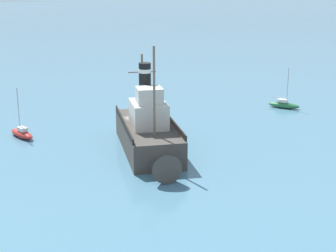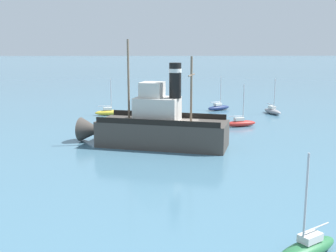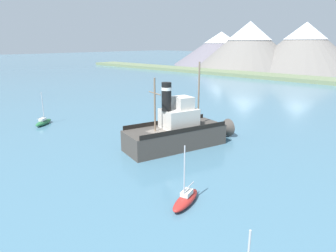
% 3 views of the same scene
% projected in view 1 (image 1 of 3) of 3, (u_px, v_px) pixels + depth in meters
% --- Properties ---
extents(ground_plane, '(600.00, 600.00, 0.00)m').
position_uv_depth(ground_plane, '(140.00, 143.00, 49.01)').
color(ground_plane, '#477289').
extents(old_tugboat, '(7.51, 14.77, 9.90)m').
position_uv_depth(old_tugboat, '(149.00, 132.00, 45.98)').
color(old_tugboat, '#423D38').
rests_on(old_tugboat, ground).
extents(sailboat_red, '(2.03, 3.95, 4.90)m').
position_uv_depth(sailboat_red, '(22.00, 133.00, 50.55)').
color(sailboat_red, '#B22823').
rests_on(sailboat_red, ground).
extents(sailboat_green, '(3.02, 3.77, 4.90)m').
position_uv_depth(sailboat_green, '(284.00, 105.00, 61.79)').
color(sailboat_green, '#286B3D').
rests_on(sailboat_green, ground).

